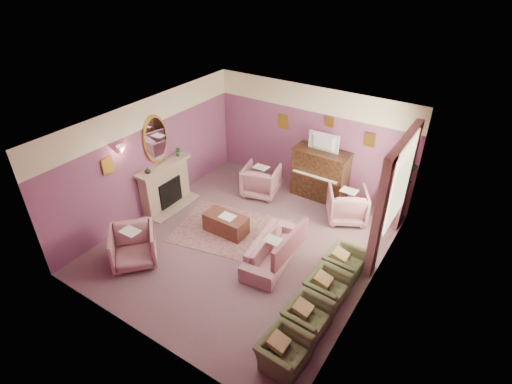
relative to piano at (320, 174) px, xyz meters
The scene contains 48 objects.
floor 2.80m from the piano, 100.57° to the right, with size 5.50×6.00×0.01m, color #725157.
ceiling 3.47m from the piano, 100.57° to the right, with size 5.50×6.00×0.01m, color white.
wall_back 0.96m from the piano, 147.38° to the left, with size 5.50×0.02×2.80m, color #683B63.
wall_front 5.75m from the piano, 95.03° to the right, with size 5.50×0.02×2.80m, color #683B63.
wall_left 4.28m from the piano, 140.49° to the right, with size 0.02×6.00×2.80m, color #683B63.
wall_right 3.58m from the piano, 49.98° to the right, with size 0.02×6.00×2.80m, color #683B63.
picture_rail_band 1.92m from the piano, 148.20° to the left, with size 5.50×0.01×0.65m, color #FEFAC6.
stripe_panel 2.66m from the piano, 31.69° to the right, with size 0.01×3.00×2.15m, color #A7B29B.
fireplace_surround 3.96m from the piano, 141.25° to the right, with size 0.30×1.40×1.10m, color tan.
fireplace_inset 3.89m from the piano, 140.33° to the right, with size 0.18×0.72×0.68m, color black.
fire_ember 3.88m from the piano, 139.95° to the right, with size 0.06×0.54×0.10m, color #E4532B.
mantel_shelf 3.97m from the piano, 140.98° to the right, with size 0.40×1.55×0.07m, color tan.
hearth 3.86m from the piano, 139.37° to the right, with size 0.55×1.50×0.02m, color tan.
mirror_frame 4.21m from the piano, 142.22° to the right, with size 0.04×0.72×1.20m, color gold.
mirror_glass 4.19m from the piano, 142.01° to the right, with size 0.01×0.60×1.06m, color silver.
sconce_shade 4.90m from the piano, 131.47° to the right, with size 0.20×0.20×0.16m, color #FFA098.
piano is the anchor object (origin of this frame).
piano_keyshelf 0.36m from the piano, 90.00° to the right, with size 1.30×0.12×0.06m, color #352011.
piano_keys 0.37m from the piano, 90.00° to the right, with size 1.20×0.08×0.02m, color white.
piano_top 0.66m from the piano, ahead, with size 1.45×0.65×0.04m, color #352011.
television 0.95m from the piano, 90.00° to the right, with size 0.80×0.12×0.48m, color black.
print_back_left 1.71m from the piano, 167.85° to the left, with size 0.30×0.03×0.38m, color gold.
print_back_right 1.57m from the piano, 14.93° to the left, with size 0.26×0.03×0.34m, color gold.
print_back_mid 1.38m from the piano, 90.00° to the left, with size 0.22×0.03×0.26m, color gold.
print_left_wall 5.15m from the piano, 129.60° to the right, with size 0.03×0.28×0.36m, color gold.
window_blind 2.69m from the piano, 27.19° to the right, with size 0.03×1.40×1.80m, color #F2E7CC.
curtain_left 3.02m from the piano, 44.04° to the right, with size 0.16×0.34×2.60m, color #914C57.
curtain_right 2.23m from the piano, ahead, with size 0.16×0.34×2.60m, color #914C57.
pelmet 3.07m from the piano, 28.06° to the right, with size 0.16×2.20×0.16m, color #914C57.
mantel_plant 3.67m from the piano, 147.67° to the right, with size 0.16×0.16×0.28m, color #28632C.
mantel_vase 4.30m from the piano, 135.67° to the right, with size 0.16×0.16×0.16m, color #FEFAC6.
area_rug 2.79m from the piano, 112.51° to the right, with size 2.50×1.80×0.01m, color #8A5D59.
coffee_table 2.85m from the piano, 113.29° to the right, with size 1.00×0.50×0.45m, color #5A2F21.
table_paper 2.81m from the piano, 112.35° to the right, with size 0.35×0.28×0.01m, color white.
sofa 2.86m from the piano, 84.14° to the right, with size 0.61×1.83×0.74m, color #B27B7D.
sofa_throw 2.91m from the piano, 76.29° to the right, with size 0.09×1.39×0.51m, color #914C57.
floral_armchair_left 1.54m from the piano, 150.87° to the right, with size 0.87×0.87×0.91m, color #B27B7D.
floral_armchair_right 1.19m from the piano, 30.48° to the right, with size 0.87×0.87×0.91m, color #B27B7D.
floral_armchair_front 4.93m from the piano, 115.16° to the right, with size 0.87×0.87×0.91m, color #B27B7D.
olive_chair_a 5.13m from the piano, 70.74° to the right, with size 0.55×0.78×0.68m, color #565F36.
olive_chair_b 4.37m from the piano, 67.18° to the right, with size 0.55×0.78×0.68m, color #565F36.
olive_chair_c 3.63m from the piano, 62.13° to the right, with size 0.55×0.78×0.68m, color #565F36.
olive_chair_d 2.93m from the piano, 54.57° to the right, with size 0.55×0.78×0.68m, color #565F36.
side_table 1.92m from the piano, ahead, with size 0.52×0.52×0.70m, color beige.
side_plant_big 1.91m from the piano, ahead, with size 0.30×0.30×0.34m, color #28632C.
side_plant_small 2.03m from the piano, ahead, with size 0.16×0.16×0.28m, color #28632C.
palm_pot 1.97m from the piano, ahead, with size 0.34×0.34×0.34m, color #935B3C.
palm_plant 1.95m from the piano, ahead, with size 0.76×0.76×1.44m, color #28632C.
Camera 1 is at (4.00, -5.74, 5.72)m, focal length 28.00 mm.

